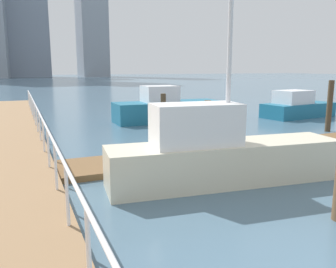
# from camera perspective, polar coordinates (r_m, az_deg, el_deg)

# --- Properties ---
(ground_plane) EXTENTS (300.00, 300.00, 0.00)m
(ground_plane) POSITION_cam_1_polar(r_m,az_deg,el_deg) (21.63, -12.92, 2.45)
(ground_plane) COLOR slate
(floating_dock) EXTENTS (13.54, 2.00, 0.18)m
(floating_dock) POSITION_cam_1_polar(r_m,az_deg,el_deg) (12.68, 11.32, -2.84)
(floating_dock) COLOR brown
(floating_dock) RESTS_ON ground_plane
(boardwalk_railing) EXTENTS (0.06, 30.71, 1.08)m
(boardwalk_railing) POSITION_cam_1_polar(r_m,az_deg,el_deg) (11.63, -19.85, 1.37)
(boardwalk_railing) COLOR white
(boardwalk_railing) RESTS_ON boardwalk
(dock_piling_1) EXTENTS (0.30, 0.30, 1.51)m
(dock_piling_1) POSITION_cam_1_polar(r_m,az_deg,el_deg) (16.89, 6.49, 2.96)
(dock_piling_1) COLOR brown
(dock_piling_1) RESTS_ON ground_plane
(dock_piling_2) EXTENTS (0.26, 0.26, 1.83)m
(dock_piling_2) POSITION_cam_1_polar(r_m,az_deg,el_deg) (16.80, -0.78, 3.53)
(dock_piling_2) COLOR #473826
(dock_piling_2) RESTS_ON ground_plane
(dock_piling_4) EXTENTS (0.26, 0.26, 2.46)m
(dock_piling_4) POSITION_cam_1_polar(r_m,az_deg,el_deg) (18.44, 24.97, 4.17)
(dock_piling_4) COLOR #473826
(dock_piling_4) RESTS_ON ground_plane
(moored_boat_1) EXTENTS (5.06, 2.57, 1.68)m
(moored_boat_1) POSITION_cam_1_polar(r_m,az_deg,el_deg) (23.25, 20.40, 4.20)
(moored_boat_1) COLOR #1E6B8C
(moored_boat_1) RESTS_ON ground_plane
(moored_boat_2) EXTENTS (6.46, 2.09, 9.93)m
(moored_boat_2) POSITION_cam_1_polar(r_m,az_deg,el_deg) (9.27, 8.50, -3.10)
(moored_boat_2) COLOR beige
(moored_boat_2) RESTS_ON ground_plane
(moored_boat_3) EXTENTS (6.23, 1.98, 2.04)m
(moored_boat_3) POSITION_cam_1_polar(r_m,az_deg,el_deg) (20.06, -0.20, 4.19)
(moored_boat_3) COLOR #1E6B8C
(moored_boat_3) RESTS_ON ground_plane
(skyline_tower_2) EXTENTS (13.62, 12.50, 40.79)m
(skyline_tower_2) POSITION_cam_1_polar(r_m,az_deg,el_deg) (131.12, -22.34, 17.60)
(skyline_tower_2) COLOR gray
(skyline_tower_2) RESTS_ON ground_plane
(skyline_tower_3) EXTENTS (9.41, 13.27, 46.29)m
(skyline_tower_3) POSITION_cam_1_polar(r_m,az_deg,el_deg) (132.26, -12.52, 19.26)
(skyline_tower_3) COLOR #8C939E
(skyline_tower_3) RESTS_ON ground_plane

